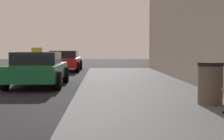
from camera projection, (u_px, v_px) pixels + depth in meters
name	position (u px, v px, depth m)	size (l,w,h in m)	color
sidewalk	(180.00, 128.00, 5.47)	(4.00, 32.00, 0.15)	#5B5B60
trash_bin	(210.00, 83.00, 7.37)	(0.57, 0.57, 0.94)	brown
car_green	(38.00, 69.00, 12.30)	(1.99, 4.04, 1.43)	#196638
car_red	(65.00, 61.00, 20.80)	(2.03, 4.36, 1.27)	red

